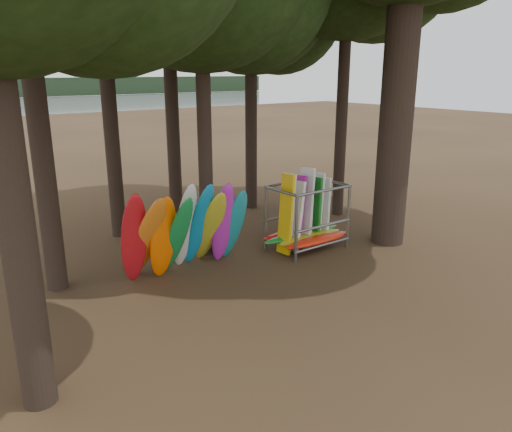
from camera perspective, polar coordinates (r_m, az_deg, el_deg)
ground at (r=14.56m, az=3.95°, el=-6.55°), size 120.00×120.00×0.00m
kayak_row at (r=14.24m, az=-8.04°, el=-1.72°), size 3.94×2.14×2.89m
storage_rack at (r=16.34m, az=5.80°, el=-0.34°), size 3.18×1.59×2.67m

